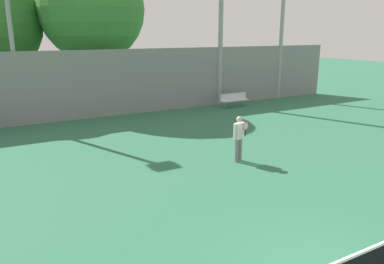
# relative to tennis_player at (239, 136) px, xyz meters

# --- Properties ---
(tennis_player) EXTENTS (0.52, 0.46, 1.62)m
(tennis_player) POSITION_rel_tennis_player_xyz_m (0.00, 0.00, 0.00)
(tennis_player) COLOR slate
(tennis_player) RESTS_ON ground_plane
(bench_courtside_far) EXTENTS (1.90, 0.40, 0.84)m
(bench_courtside_far) POSITION_rel_tennis_player_xyz_m (5.72, 8.25, -0.39)
(bench_courtside_far) COLOR silver
(bench_courtside_far) RESTS_ON ground_plane
(light_pole_near_left) EXTENTS (0.90, 0.60, 8.47)m
(light_pole_near_left) POSITION_rel_tennis_player_xyz_m (10.30, 9.47, 3.89)
(light_pole_near_left) COLOR #939399
(light_pole_near_left) RESTS_ON ground_plane
(light_pole_far_right) EXTENTS (0.90, 0.60, 8.92)m
(light_pole_far_right) POSITION_rel_tennis_player_xyz_m (-6.10, 9.65, 4.70)
(light_pole_far_right) COLOR #939399
(light_pole_far_right) RESTS_ON ground_plane
(light_pole_center_back) EXTENTS (0.90, 0.60, 10.56)m
(light_pole_center_back) POSITION_rel_tennis_player_xyz_m (5.41, 9.42, 4.91)
(light_pole_center_back) COLOR #939399
(light_pole_center_back) RESTS_ON ground_plane
(back_fence) EXTENTS (32.96, 0.06, 3.56)m
(back_fence) POSITION_rel_tennis_player_xyz_m (-2.39, 9.45, 0.87)
(back_fence) COLOR gray
(back_fence) RESTS_ON ground_plane
(tree_green_broad) EXTENTS (6.17, 6.17, 8.84)m
(tree_green_broad) POSITION_rel_tennis_player_xyz_m (-1.41, 12.76, 4.83)
(tree_green_broad) COLOR brown
(tree_green_broad) RESTS_ON ground_plane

